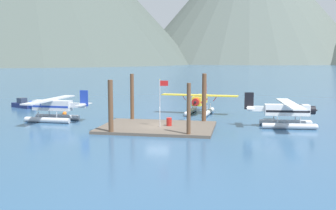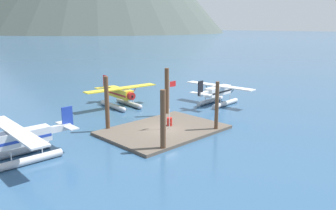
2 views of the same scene
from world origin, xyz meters
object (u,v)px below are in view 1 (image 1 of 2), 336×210
mooring_buoy (65,114)px  seaplane_yellow_bow_right (200,103)px  fuel_drum (169,122)px  boat_navy_open_west (23,104)px  seaplane_white_stbd_fwd (287,113)px  flagpole (161,97)px  seaplane_silver_port_fwd (52,108)px

mooring_buoy → seaplane_yellow_bow_right: seaplane_yellow_bow_right is taller
mooring_buoy → fuel_drum: bearing=-22.5°
boat_navy_open_west → seaplane_white_stbd_fwd: bearing=-14.8°
fuel_drum → boat_navy_open_west: 28.77m
seaplane_white_stbd_fwd → boat_navy_open_west: size_ratio=2.33×
fuel_drum → seaplane_yellow_bow_right: size_ratio=0.08×
fuel_drum → seaplane_white_stbd_fwd: bearing=14.3°
fuel_drum → mooring_buoy: size_ratio=1.43×
seaplane_yellow_bow_right → flagpole: bearing=-102.8°
seaplane_silver_port_fwd → seaplane_white_stbd_fwd: bearing=2.0°
flagpole → seaplane_silver_port_fwd: bearing=167.6°
seaplane_yellow_bow_right → seaplane_white_stbd_fwd: same height
flagpole → fuel_drum: (0.71, 0.85, -2.81)m
flagpole → seaplane_yellow_bow_right: bearing=77.2°
mooring_buoy → seaplane_white_stbd_fwd: bearing=-6.2°
flagpole → boat_navy_open_west: 28.72m
fuel_drum → mooring_buoy: 16.46m
mooring_buoy → seaplane_yellow_bow_right: size_ratio=0.06×
boat_navy_open_west → mooring_buoy: bearing=-34.3°
mooring_buoy → seaplane_silver_port_fwd: size_ratio=0.06×
mooring_buoy → seaplane_silver_port_fwd: bearing=-85.0°
seaplane_silver_port_fwd → boat_navy_open_west: bearing=133.9°
seaplane_yellow_bow_right → seaplane_white_stbd_fwd: bearing=-38.1°
seaplane_silver_port_fwd → seaplane_yellow_bow_right: size_ratio=1.00×
seaplane_silver_port_fwd → boat_navy_open_west: (-10.65, 11.06, -1.09)m
flagpole → fuel_drum: bearing=49.9°
mooring_buoy → boat_navy_open_west: boat_navy_open_west is taller
fuel_drum → seaplane_white_stbd_fwd: size_ratio=0.08×
seaplane_silver_port_fwd → boat_navy_open_west: 15.40m
seaplane_yellow_bow_right → boat_navy_open_west: (-27.61, 1.76, -1.09)m
mooring_buoy → seaplane_silver_port_fwd: (0.35, -4.03, 1.27)m
mooring_buoy → seaplane_silver_port_fwd: seaplane_silver_port_fwd is taller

